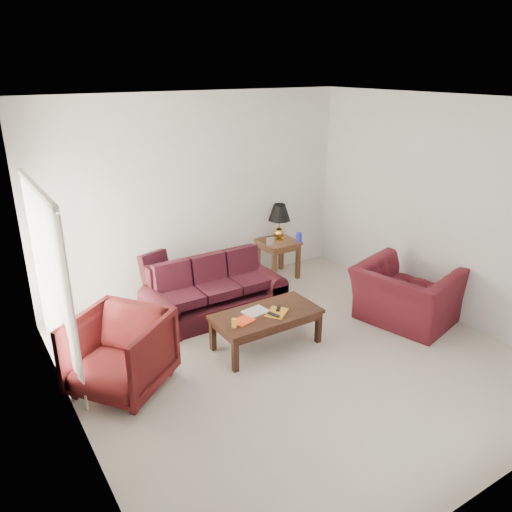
{
  "coord_description": "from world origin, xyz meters",
  "views": [
    {
      "loc": [
        -3.19,
        -4.18,
        3.34
      ],
      "look_at": [
        0.0,
        0.85,
        1.05
      ],
      "focal_mm": 35.0,
      "sensor_mm": 36.0,
      "label": 1
    }
  ],
  "objects_px": {
    "end_table": "(278,259)",
    "armchair_left": "(120,353)",
    "armchair_right": "(406,295)",
    "floor_lamp": "(51,280)",
    "sofa": "(215,290)",
    "coffee_table": "(266,329)"
  },
  "relations": [
    {
      "from": "armchair_left",
      "to": "sofa",
      "type": "bearing_deg",
      "value": 82.31
    },
    {
      "from": "end_table",
      "to": "coffee_table",
      "type": "relative_size",
      "value": 0.48
    },
    {
      "from": "armchair_left",
      "to": "coffee_table",
      "type": "bearing_deg",
      "value": 48.92
    },
    {
      "from": "armchair_left",
      "to": "coffee_table",
      "type": "relative_size",
      "value": 0.72
    },
    {
      "from": "sofa",
      "to": "end_table",
      "type": "xyz_separation_m",
      "value": [
        1.54,
        0.68,
        -0.08
      ]
    },
    {
      "from": "floor_lamp",
      "to": "armchair_right",
      "type": "xyz_separation_m",
      "value": [
        4.1,
        -2.28,
        -0.35
      ]
    },
    {
      "from": "sofa",
      "to": "armchair_right",
      "type": "xyz_separation_m",
      "value": [
        2.12,
        -1.54,
        -0.0
      ]
    },
    {
      "from": "armchair_left",
      "to": "coffee_table",
      "type": "xyz_separation_m",
      "value": [
        1.82,
        -0.12,
        -0.2
      ]
    },
    {
      "from": "armchair_left",
      "to": "armchair_right",
      "type": "height_order",
      "value": "armchair_left"
    },
    {
      "from": "floor_lamp",
      "to": "sofa",
      "type": "bearing_deg",
      "value": -20.31
    },
    {
      "from": "end_table",
      "to": "armchair_right",
      "type": "bearing_deg",
      "value": -75.45
    },
    {
      "from": "sofa",
      "to": "armchair_left",
      "type": "bearing_deg",
      "value": -155.51
    },
    {
      "from": "sofa",
      "to": "end_table",
      "type": "distance_m",
      "value": 1.69
    },
    {
      "from": "end_table",
      "to": "armchair_left",
      "type": "height_order",
      "value": "armchair_left"
    },
    {
      "from": "floor_lamp",
      "to": "armchair_left",
      "type": "bearing_deg",
      "value": -79.0
    },
    {
      "from": "coffee_table",
      "to": "sofa",
      "type": "bearing_deg",
      "value": 91.67
    },
    {
      "from": "floor_lamp",
      "to": "armchair_left",
      "type": "distance_m",
      "value": 1.74
    },
    {
      "from": "sofa",
      "to": "armchair_left",
      "type": "distance_m",
      "value": 1.91
    },
    {
      "from": "floor_lamp",
      "to": "coffee_table",
      "type": "relative_size",
      "value": 1.12
    },
    {
      "from": "armchair_left",
      "to": "end_table",
      "type": "bearing_deg",
      "value": 79.56
    },
    {
      "from": "end_table",
      "to": "armchair_right",
      "type": "height_order",
      "value": "armchair_right"
    },
    {
      "from": "end_table",
      "to": "coffee_table",
      "type": "bearing_deg",
      "value": -128.39
    }
  ]
}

